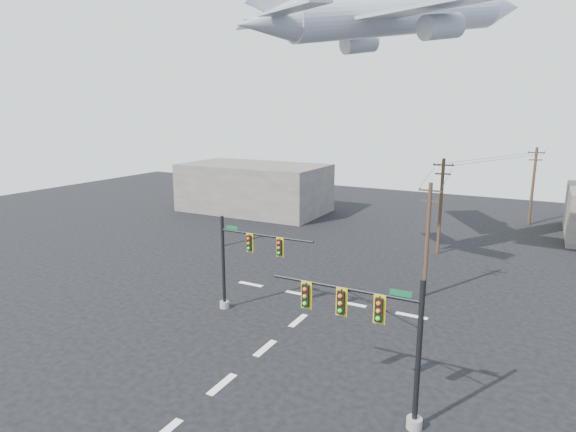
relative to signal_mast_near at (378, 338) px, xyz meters
The scene contains 10 objects.
ground 8.09m from the signal_mast_near, behind, with size 120.00×120.00×0.00m, color black.
lane_markings 9.12m from the signal_mast_near, 148.84° to the left, with size 14.00×21.20×0.01m.
signal_mast_near is the anchor object (origin of this frame).
signal_mast_far 12.68m from the signal_mast_near, 149.41° to the left, with size 6.67×0.68×6.18m.
utility_pole_a 14.81m from the signal_mast_near, 94.79° to the left, with size 1.60×0.27×7.99m.
utility_pole_b 25.75m from the signal_mast_near, 95.45° to the left, with size 1.72×0.52×8.60m.
utility_pole_c 42.24m from the signal_mast_near, 83.97° to the left, with size 1.70×0.78×8.73m.
power_lines 28.93m from the signal_mast_near, 90.17° to the left, with size 8.47×27.26×0.37m.
airliner 24.77m from the signal_mast_near, 105.07° to the left, with size 20.99×23.17×6.76m.
building_left 43.51m from the signal_mast_near, 128.62° to the left, with size 18.00×10.00×6.00m, color slate.
Camera 1 is at (12.39, -16.62, 12.69)m, focal length 30.00 mm.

